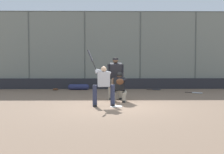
# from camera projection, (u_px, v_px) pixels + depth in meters

# --- Properties ---
(ground_plane) EXTENTS (160.00, 160.00, 0.00)m
(ground_plane) POSITION_uv_depth(u_px,v_px,m) (116.00, 107.00, 11.61)
(ground_plane) COLOR #7A604C
(home_plate_marker) EXTENTS (0.43, 0.43, 0.01)m
(home_plate_marker) POSITION_uv_depth(u_px,v_px,m) (116.00, 106.00, 11.61)
(home_plate_marker) COLOR white
(home_plate_marker) RESTS_ON ground_plane
(backstop_fence) EXTENTS (16.91, 0.08, 4.70)m
(backstop_fence) POSITION_uv_depth(u_px,v_px,m) (113.00, 49.00, 18.84)
(backstop_fence) COLOR #515651
(backstop_fence) RESTS_ON ground_plane
(padding_wall) EXTENTS (16.49, 0.18, 0.63)m
(padding_wall) POSITION_uv_depth(u_px,v_px,m) (113.00, 84.00, 18.86)
(padding_wall) COLOR #28282D
(padding_wall) RESTS_ON ground_plane
(bleachers_beyond) EXTENTS (11.78, 2.50, 1.48)m
(bleachers_beyond) POSITION_uv_depth(u_px,v_px,m) (137.00, 78.00, 21.47)
(bleachers_beyond) COLOR slate
(bleachers_beyond) RESTS_ON ground_plane
(batter_at_plate) EXTENTS (1.07, 0.60, 2.13)m
(batter_at_plate) POSITION_uv_depth(u_px,v_px,m) (103.00, 85.00, 11.61)
(batter_at_plate) COLOR #2D334C
(batter_at_plate) RESTS_ON ground_plane
(catcher_behind_plate) EXTENTS (0.68, 0.82, 1.25)m
(catcher_behind_plate) POSITION_uv_depth(u_px,v_px,m) (119.00, 86.00, 12.91)
(catcher_behind_plate) COLOR gray
(catcher_behind_plate) RESTS_ON ground_plane
(umpire_home) EXTENTS (0.74, 0.50, 1.83)m
(umpire_home) POSITION_uv_depth(u_px,v_px,m) (115.00, 77.00, 13.62)
(umpire_home) COLOR gray
(umpire_home) RESTS_ON ground_plane
(spare_bat_near_backstop) EXTENTS (0.81, 0.51, 0.07)m
(spare_bat_near_backstop) POSITION_uv_depth(u_px,v_px,m) (196.00, 93.00, 16.26)
(spare_bat_near_backstop) COLOR black
(spare_bat_near_backstop) RESTS_ON ground_plane
(spare_bat_by_padding) EXTENTS (0.81, 0.13, 0.07)m
(spare_bat_by_padding) POSITION_uv_depth(u_px,v_px,m) (155.00, 90.00, 18.01)
(spare_bat_by_padding) COLOR black
(spare_bat_by_padding) RESTS_ON ground_plane
(fielding_glove_on_dirt) EXTENTS (0.32, 0.24, 0.12)m
(fielding_glove_on_dirt) POSITION_uv_depth(u_px,v_px,m) (55.00, 89.00, 17.98)
(fielding_glove_on_dirt) COLOR #56331E
(fielding_glove_on_dirt) RESTS_ON ground_plane
(equipment_bag_dugout_side) EXTENTS (1.25, 0.33, 0.33)m
(equipment_bag_dugout_side) POSITION_uv_depth(u_px,v_px,m) (79.00, 87.00, 18.20)
(equipment_bag_dugout_side) COLOR navy
(equipment_bag_dugout_side) RESTS_ON ground_plane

